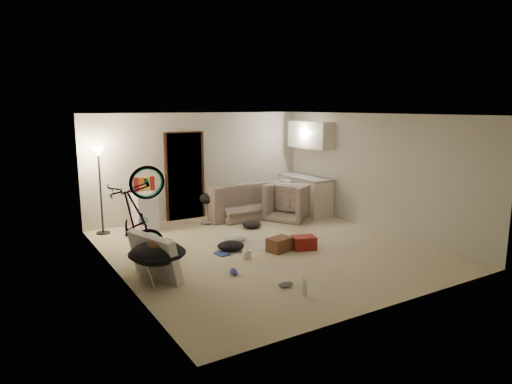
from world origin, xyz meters
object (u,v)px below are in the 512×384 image
bicycle (139,238)px  juicer (247,254)px  saucer_chair (157,258)px  floor_lamp (99,172)px  sofa (247,203)px  armchair (292,205)px  drink_case_a (280,244)px  mini_fridge (145,211)px  drink_case_b (304,243)px  tv_box (155,257)px  kitchen_counter (305,195)px

bicycle → juicer: bicycle is taller
saucer_chair → floor_lamp: bearing=91.8°
bicycle → saucer_chair: (0.00, -0.94, -0.09)m
sofa → armchair: armchair is taller
drink_case_a → juicer: 0.75m
sofa → mini_fridge: bearing=-2.2°
floor_lamp → saucer_chair: 3.31m
armchair → drink_case_b: size_ratio=2.30×
drink_case_a → drink_case_b: drink_case_a is taller
drink_case_a → drink_case_b: bearing=-30.6°
sofa → armchair: size_ratio=2.22×
floor_lamp → sofa: bearing=-3.4°
armchair → drink_case_b: 2.47m
bicycle → tv_box: bearing=-172.4°
armchair → tv_box: tv_box is taller
sofa → drink_case_b: bearing=81.9°
mini_fridge → saucer_chair: size_ratio=0.90×
kitchen_counter → armchair: bearing=-154.6°
sofa → saucer_chair: size_ratio=2.48×
sofa → bicycle: size_ratio=1.25×
drink_case_a → tv_box: bearing=169.7°
kitchen_counter → bicycle: (-4.73, -1.58, 0.01)m
saucer_chair → juicer: size_ratio=3.79×
sofa → drink_case_a: 2.85m
sofa → drink_case_a: size_ratio=4.86×
floor_lamp → kitchen_counter: size_ratio=1.21×
bicycle → drink_case_a: 2.55m
floor_lamp → kitchen_counter: (4.83, -0.65, -0.87)m
tv_box → juicer: 1.70m
drink_case_a → mini_fridge: bearing=107.1°
drink_case_b → tv_box: bearing=-161.3°
bicycle → drink_case_b: (2.88, -0.82, -0.33)m
mini_fridge → drink_case_b: (2.10, -2.95, -0.27)m
sofa → tv_box: bearing=40.8°
tv_box → armchair: bearing=9.7°
drink_case_a → juicer: bearing=172.5°
kitchen_counter → drink_case_b: bearing=-127.6°
armchair → juicer: (-2.45, -2.05, -0.22)m
floor_lamp → tv_box: floor_lamp is taller
kitchen_counter → drink_case_b: (-1.85, -2.40, -0.32)m
floor_lamp → armchair: bearing=-12.4°
floor_lamp → drink_case_a: floor_lamp is taller
drink_case_a → juicer: (-0.75, -0.08, -0.03)m
floor_lamp → drink_case_b: (2.98, -3.05, -1.18)m
drink_case_a → drink_case_b: (0.45, -0.14, -0.00)m
kitchen_counter → drink_case_a: (-2.30, -2.26, -0.31)m
armchair → juicer: 3.20m
floor_lamp → drink_case_b: bearing=-45.6°
juicer → mini_fridge: bearing=107.3°
floor_lamp → bicycle: (0.10, -2.23, -0.85)m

